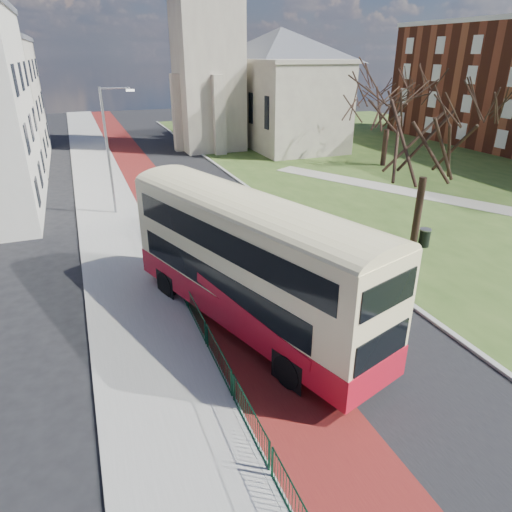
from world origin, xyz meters
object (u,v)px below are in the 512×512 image
streetlamp (110,145)px  winter_tree_near (433,116)px  winter_tree_far (390,99)px  bus (248,258)px  litter_bin (424,238)px

streetlamp → winter_tree_near: (14.81, -12.04, 2.51)m
streetlamp → winter_tree_far: winter_tree_far is taller
streetlamp → bus: (3.40, -16.13, -1.66)m
bus → winter_tree_near: 12.82m
winter_tree_near → litter_bin: 6.57m
winter_tree_far → litter_bin: bearing=-119.4°
bus → litter_bin: size_ratio=12.20×
bus → winter_tree_far: size_ratio=1.44×
winter_tree_near → litter_bin: size_ratio=9.88×
bus → winter_tree_near: (11.41, 4.09, 4.17)m
winter_tree_near → winter_tree_far: 20.61m
winter_tree_far → winter_tree_near: bearing=-121.1°
winter_tree_far → litter_bin: 21.17m
winter_tree_near → litter_bin: (0.57, -0.17, -6.55)m
bus → winter_tree_far: 31.10m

